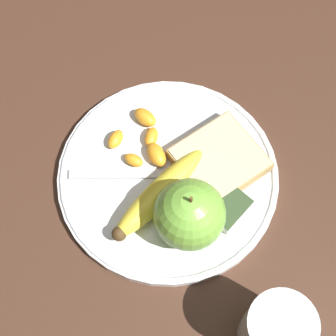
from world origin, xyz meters
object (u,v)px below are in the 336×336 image
bread_slice (219,160)px  fork (162,174)px  plate (168,176)px  banana (160,194)px  juice_glass (276,331)px  apple (190,214)px  jam_packet (227,208)px

bread_slice → fork: bearing=143.3°
bread_slice → plate: bearing=144.9°
banana → bread_slice: banana is taller
juice_glass → bread_slice: bearing=55.3°
apple → bread_slice: (0.09, 0.03, -0.03)m
plate → apple: bearing=-118.4°
juice_glass → bread_slice: 0.22m
banana → bread_slice: 0.09m
fork → juice_glass: bearing=-58.9°
plate → bread_slice: (0.05, -0.04, 0.02)m
jam_packet → plate: bearing=97.5°
juice_glass → jam_packet: bearing=58.2°
plate → juice_glass: (-0.07, -0.22, 0.03)m
bread_slice → juice_glass: bearing=-124.7°
bread_slice → fork: 0.07m
apple → bread_slice: 0.10m
fork → plate: bearing=-3.8°
bread_slice → fork: bread_slice is taller
bread_slice → jam_packet: (-0.04, -0.05, -0.00)m
juice_glass → plate: bearing=72.2°
juice_glass → banana: size_ratio=0.56×
juice_glass → fork: size_ratio=0.56×
plate → banana: size_ratio=1.77×
juice_glass → jam_packet: juice_glass is taller
apple → jam_packet: size_ratio=1.88×
plate → banana: banana is taller
plate → banana: 0.04m
banana → jam_packet: (0.04, -0.07, -0.01)m
juice_glass → apple: size_ratio=0.95×
juice_glass → bread_slice: juice_glass is taller
bread_slice → jam_packet: same height
apple → banana: (0.00, 0.05, -0.03)m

